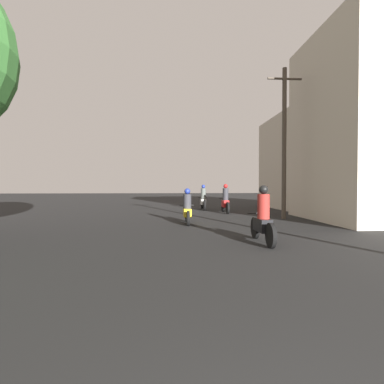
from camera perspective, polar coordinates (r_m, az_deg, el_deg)
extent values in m
cylinder|color=black|center=(9.01, 11.94, -6.68)|extent=(0.10, 0.63, 0.63)
cylinder|color=black|center=(7.73, 14.80, -8.02)|extent=(0.10, 0.63, 0.63)
cube|color=black|center=(8.35, 13.26, -6.11)|extent=(0.30, 0.83, 0.35)
cylinder|color=black|center=(8.74, 12.39, -3.97)|extent=(0.60, 0.04, 0.04)
cylinder|color=maroon|center=(8.22, 13.46, -2.69)|extent=(0.32, 0.32, 0.66)
sphere|color=black|center=(8.20, 13.47, 0.45)|extent=(0.24, 0.24, 0.24)
cylinder|color=black|center=(12.91, -1.10, -4.38)|extent=(0.10, 0.58, 0.58)
cylinder|color=black|center=(11.58, -0.72, -5.03)|extent=(0.10, 0.58, 0.58)
cube|color=gold|center=(12.22, -0.92, -3.91)|extent=(0.30, 0.89, 0.33)
cylinder|color=black|center=(12.64, -1.04, -2.53)|extent=(0.60, 0.04, 0.04)
cylinder|color=#2D2D33|center=(12.10, -0.90, -1.80)|extent=(0.32, 0.32, 0.58)
sphere|color=navy|center=(12.09, -0.90, 0.14)|extent=(0.24, 0.24, 0.24)
cylinder|color=black|center=(17.85, 5.93, -2.70)|extent=(0.10, 0.65, 0.65)
cylinder|color=black|center=(16.47, 6.81, -3.04)|extent=(0.10, 0.65, 0.65)
cube|color=red|center=(17.15, 6.35, -2.21)|extent=(0.30, 0.81, 0.39)
cylinder|color=black|center=(17.58, 6.07, -1.16)|extent=(0.60, 0.04, 0.04)
cylinder|color=#2D2D33|center=(17.04, 6.41, -0.43)|extent=(0.32, 0.32, 0.68)
sphere|color=#A51919|center=(17.04, 6.41, 1.12)|extent=(0.24, 0.24, 0.24)
cylinder|color=black|center=(19.94, 1.91, -2.26)|extent=(0.10, 0.66, 0.66)
cylinder|color=black|center=(18.51, 2.40, -2.53)|extent=(0.10, 0.66, 0.66)
cube|color=silver|center=(19.22, 2.15, -1.88)|extent=(0.30, 0.71, 0.34)
cylinder|color=black|center=(19.67, 2.00, -1.02)|extent=(0.60, 0.04, 0.04)
cylinder|color=#4C514C|center=(19.13, 2.18, -0.34)|extent=(0.32, 0.32, 0.70)
sphere|color=navy|center=(19.12, 2.18, 1.06)|extent=(0.24, 0.24, 0.24)
cube|color=beige|center=(15.95, 32.18, 10.41)|extent=(5.91, 5.89, 8.29)
cube|color=beige|center=(22.50, 22.16, 5.10)|extent=(5.95, 5.97, 6.20)
cylinder|color=#4C4238|center=(14.67, 17.15, 8.78)|extent=(0.20, 0.20, 6.98)
cylinder|color=#4C4238|center=(15.36, 17.23, 19.90)|extent=(1.60, 0.10, 0.10)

